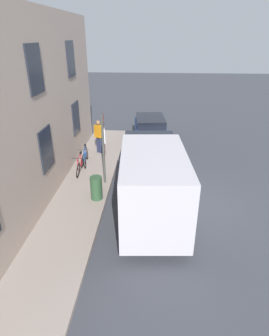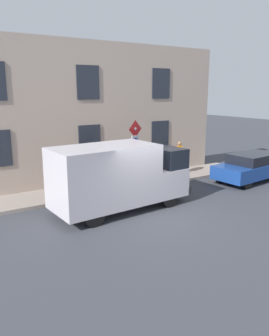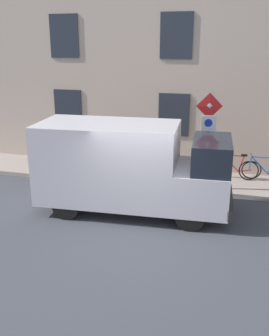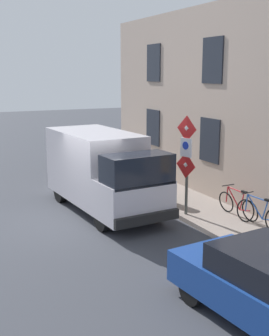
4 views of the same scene
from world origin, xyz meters
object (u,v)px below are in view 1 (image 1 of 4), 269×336
at_px(parked_hatchback, 150,128).
at_px(bicycle_blue, 85,156).
at_px(sign_post_stacked, 104,141).
at_px(litter_bin, 96,188).
at_px(bicycle_red, 80,165).
at_px(pedestrian, 99,135).
at_px(delivery_van, 152,180).

height_order(parked_hatchback, bicycle_blue, parked_hatchback).
bearing_deg(sign_post_stacked, parked_hatchback, -106.97).
xyz_separation_m(parked_hatchback, litter_bin, (1.89, 7.02, -0.14)).
xyz_separation_m(bicycle_red, pedestrian, (-0.42, -2.38, 0.56)).
relative_size(bicycle_red, litter_bin, 1.90).
height_order(delivery_van, bicycle_blue, delivery_van).
bearing_deg(delivery_van, litter_bin, 69.07).
bearing_deg(parked_hatchback, delivery_van, -4.08).
height_order(sign_post_stacked, parked_hatchback, sign_post_stacked).
xyz_separation_m(sign_post_stacked, pedestrian, (0.87, -3.27, -0.92)).
xyz_separation_m(delivery_van, bicycle_blue, (3.19, -3.77, -0.82)).
height_order(delivery_van, pedestrian, delivery_van).
relative_size(delivery_van, parked_hatchback, 1.32).
bearing_deg(litter_bin, parked_hatchback, -105.10).
distance_m(sign_post_stacked, pedestrian, 3.51).
bearing_deg(parked_hatchback, bicycle_blue, -43.31).
bearing_deg(pedestrian, sign_post_stacked, -131.29).
bearing_deg(bicycle_blue, delivery_van, 32.59).
bearing_deg(pedestrian, delivery_van, -118.01).
distance_m(sign_post_stacked, parked_hatchback, 6.12).
xyz_separation_m(sign_post_stacked, delivery_van, (-1.91, 1.93, -0.66)).
xyz_separation_m(parked_hatchback, pedestrian, (2.61, 2.45, 0.34)).
relative_size(parked_hatchback, pedestrian, 2.41).
distance_m(sign_post_stacked, bicycle_red, 2.15).
bearing_deg(pedestrian, parked_hatchback, -12.89).
relative_size(parked_hatchback, bicycle_red, 2.42).
distance_m(sign_post_stacked, bicycle_blue, 2.69).
bearing_deg(bicycle_blue, sign_post_stacked, 27.15).
bearing_deg(pedestrian, bicycle_red, -156.09).
height_order(sign_post_stacked, bicycle_blue, sign_post_stacked).
bearing_deg(delivery_van, sign_post_stacked, 40.90).
height_order(parked_hatchback, pedestrian, pedestrian).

